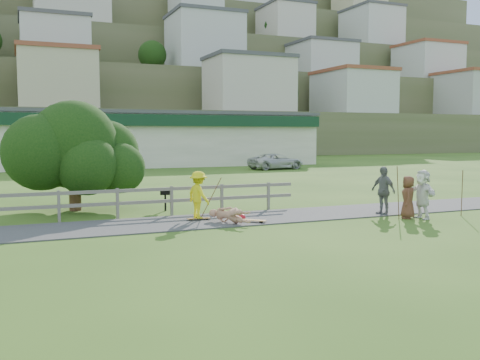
% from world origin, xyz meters
% --- Properties ---
extents(ground, '(260.00, 260.00, 0.00)m').
position_xyz_m(ground, '(0.00, 0.00, 0.00)').
color(ground, '#2D4F16').
rests_on(ground, ground).
extents(path, '(34.00, 3.00, 0.04)m').
position_xyz_m(path, '(0.00, 1.50, 0.02)').
color(path, '#313133').
rests_on(path, ground).
extents(fence, '(15.05, 0.10, 1.10)m').
position_xyz_m(fence, '(-4.62, 3.30, 0.72)').
color(fence, '#656059').
rests_on(fence, ground).
extents(strip_mall, '(32.50, 10.75, 5.10)m').
position_xyz_m(strip_mall, '(4.00, 34.94, 2.58)').
color(strip_mall, beige).
rests_on(strip_mall, ground).
extents(hillside, '(220.00, 67.00, 47.50)m').
position_xyz_m(hillside, '(0.00, 91.31, 14.41)').
color(hillside, '#4E5632').
rests_on(hillside, ground).
extents(skater_rider, '(0.91, 1.20, 1.65)m').
position_xyz_m(skater_rider, '(-1.47, 1.69, 0.82)').
color(skater_rider, yellow).
rests_on(skater_rider, ground).
extents(skater_fallen, '(1.65, 1.12, 0.60)m').
position_xyz_m(skater_fallen, '(-0.70, 0.68, 0.30)').
color(skater_fallen, tan).
rests_on(skater_fallen, ground).
extents(spectator_b, '(0.65, 1.14, 1.83)m').
position_xyz_m(spectator_b, '(5.36, 0.38, 0.91)').
color(spectator_b, slate).
rests_on(spectator_b, ground).
extents(spectator_c, '(0.83, 0.90, 1.54)m').
position_xyz_m(spectator_c, '(5.66, -0.67, 0.77)').
color(spectator_c, brown).
rests_on(spectator_c, ground).
extents(spectator_d, '(0.63, 1.67, 1.77)m').
position_xyz_m(spectator_d, '(6.10, -0.90, 0.89)').
color(spectator_d, white).
rests_on(spectator_d, ground).
extents(car_silver, '(4.18, 2.30, 1.31)m').
position_xyz_m(car_silver, '(0.02, 27.43, 0.65)').
color(car_silver, '#A1A3A8').
rests_on(car_silver, ground).
extents(car_white, '(5.06, 2.78, 1.34)m').
position_xyz_m(car_white, '(13.08, 24.97, 0.67)').
color(car_white, silver).
rests_on(car_white, ground).
extents(tree, '(5.57, 5.57, 3.91)m').
position_xyz_m(tree, '(-5.21, 6.00, 1.95)').
color(tree, black).
rests_on(tree, ground).
extents(bbq, '(0.45, 0.38, 0.85)m').
position_xyz_m(bbq, '(-1.93, 4.52, 0.43)').
color(bbq, black).
rests_on(bbq, ground).
extents(longboard_rider, '(0.84, 0.27, 0.09)m').
position_xyz_m(longboard_rider, '(-1.47, 1.69, 0.05)').
color(longboard_rider, olive).
rests_on(longboard_rider, ground).
extents(longboard_fallen, '(0.86, 0.85, 0.11)m').
position_xyz_m(longboard_fallen, '(0.10, 0.58, 0.05)').
color(longboard_fallen, olive).
rests_on(longboard_fallen, ground).
extents(helmet, '(0.26, 0.26, 0.26)m').
position_xyz_m(helmet, '(-0.10, 1.03, 0.13)').
color(helmet, '#A7121D').
rests_on(helmet, ground).
extents(pole_rider, '(0.03, 0.03, 1.67)m').
position_xyz_m(pole_rider, '(-0.87, 2.09, 0.83)').
color(pole_rider, brown).
rests_on(pole_rider, ground).
extents(pole_spec_left, '(0.03, 0.03, 1.91)m').
position_xyz_m(pole_spec_left, '(5.20, -0.68, 0.95)').
color(pole_spec_left, brown).
rests_on(pole_spec_left, ground).
extents(pole_spec_right, '(0.03, 0.03, 1.70)m').
position_xyz_m(pole_spec_right, '(7.92, -0.94, 0.85)').
color(pole_spec_right, brown).
rests_on(pole_spec_right, ground).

